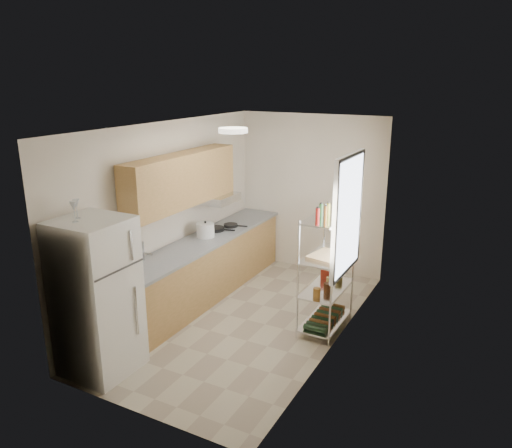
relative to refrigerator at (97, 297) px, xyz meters
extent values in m
cube|color=#BCB299|center=(0.87, 1.77, -0.88)|extent=(2.50, 4.40, 0.01)
cube|color=white|center=(0.87, 1.77, 1.73)|extent=(2.50, 4.40, 0.01)
cube|color=#EFE1C7|center=(0.87, 3.98, 0.42)|extent=(2.50, 0.01, 2.60)
cube|color=#EFE1C7|center=(0.87, -0.43, 0.42)|extent=(2.50, 0.01, 2.60)
cube|color=#EFE1C7|center=(-0.38, 1.77, 0.42)|extent=(0.01, 4.40, 2.60)
cube|color=#EFE1C7|center=(2.12, 1.77, 0.42)|extent=(0.01, 4.40, 2.60)
cube|color=tan|center=(-0.05, 2.21, -0.45)|extent=(0.60, 3.48, 0.86)
cube|color=gray|center=(-0.03, 2.21, 0.00)|extent=(0.63, 3.51, 0.04)
cube|color=#B7BABC|center=(-0.07, 1.07, 0.00)|extent=(0.52, 0.44, 0.04)
cube|color=#B7BABC|center=(0.23, 3.57, -0.42)|extent=(0.01, 0.55, 0.72)
cube|color=tan|center=(-0.18, 1.87, 0.93)|extent=(0.33, 2.20, 0.72)
cube|color=#B7BABC|center=(-0.13, 2.67, 0.51)|extent=(0.50, 0.60, 0.12)
cube|color=white|center=(2.10, 2.12, 0.67)|extent=(0.06, 1.00, 1.46)
cube|color=silver|center=(1.88, 2.07, -0.78)|extent=(0.45, 0.90, 0.02)
cube|color=silver|center=(1.88, 2.07, -0.33)|extent=(0.45, 0.90, 0.02)
cube|color=silver|center=(1.88, 2.07, 0.12)|extent=(0.45, 0.90, 0.02)
cube|color=silver|center=(1.88, 2.07, 0.62)|extent=(0.45, 0.90, 0.02)
cylinder|color=silver|center=(1.66, 1.64, -0.10)|extent=(0.02, 0.02, 1.55)
cylinder|color=silver|center=(1.66, 2.51, -0.10)|extent=(0.02, 0.02, 1.55)
cylinder|color=silver|center=(2.09, 1.64, -0.10)|extent=(0.02, 0.02, 1.55)
cylinder|color=silver|center=(2.09, 2.51, -0.10)|extent=(0.02, 0.02, 1.55)
cylinder|color=white|center=(0.87, 1.47, 1.69)|extent=(0.34, 0.34, 0.05)
cube|color=white|center=(0.00, 0.00, 0.00)|extent=(0.72, 0.72, 1.76)
cylinder|color=white|center=(-0.08, 2.25, 0.13)|extent=(0.26, 0.26, 0.21)
cylinder|color=black|center=(-0.12, 2.58, 0.05)|extent=(0.34, 0.34, 0.05)
cylinder|color=black|center=(-0.01, 2.86, 0.04)|extent=(0.26, 0.26, 0.04)
cube|color=tan|center=(1.89, 2.00, 0.15)|extent=(0.43, 0.51, 0.03)
cube|color=black|center=(1.94, 2.40, 0.27)|extent=(0.21, 0.27, 0.28)
cube|color=maroon|center=(1.74, 2.40, -0.24)|extent=(0.12, 0.16, 0.16)
camera|label=1|loc=(3.83, -3.56, 2.31)|focal=35.00mm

